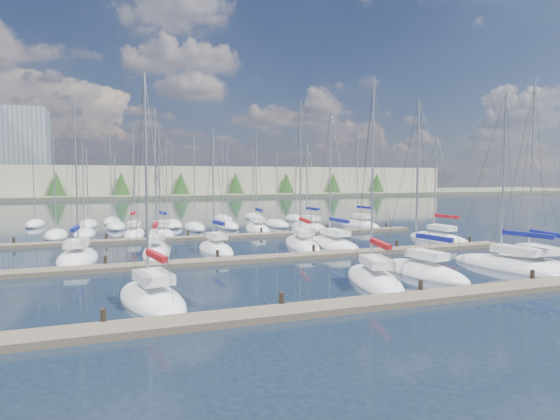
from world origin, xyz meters
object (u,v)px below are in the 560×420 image
object	(u,v)px
sailboat_p	(257,229)
sailboat_l	(333,244)
sailboat_f	(511,266)
sailboat_o	(161,233)
sailboat_m	(439,239)
sailboat_e	(422,271)
sailboat_k	(302,244)
sailboat_q	(309,227)
sailboat_h	(78,258)
sailboat_g	(535,265)
sailboat_j	(216,249)
sailboat_i	(157,252)
sailboat_r	(360,225)
sailboat_c	(152,298)
sailboat_n	(134,234)
sailboat_d	(374,280)

from	to	relation	value
sailboat_p	sailboat_l	bearing A→B (deg)	-75.68
sailboat_f	sailboat_o	distance (m)	34.85
sailboat_m	sailboat_f	world-z (taller)	sailboat_f
sailboat_e	sailboat_k	size ratio (longest dim) A/B	0.86
sailboat_q	sailboat_h	bearing A→B (deg)	-155.48
sailboat_e	sailboat_g	bearing A→B (deg)	-12.39
sailboat_m	sailboat_j	world-z (taller)	sailboat_m
sailboat_p	sailboat_i	bearing A→B (deg)	-129.07
sailboat_i	sailboat_k	xyz separation A→B (m)	(13.08, -0.16, -0.01)
sailboat_q	sailboat_k	world-z (taller)	sailboat_k
sailboat_e	sailboat_o	world-z (taller)	sailboat_o
sailboat_m	sailboat_p	size ratio (longest dim) A/B	0.90
sailboat_r	sailboat_j	size ratio (longest dim) A/B	1.15
sailboat_c	sailboat_h	bearing A→B (deg)	95.75
sailboat_p	sailboat_j	bearing A→B (deg)	-115.71
sailboat_f	sailboat_g	bearing A→B (deg)	-17.31
sailboat_l	sailboat_n	bearing A→B (deg)	138.38
sailboat_d	sailboat_j	xyz separation A→B (m)	(-6.36, 15.38, 0.00)
sailboat_i	sailboat_c	world-z (taller)	sailboat_i
sailboat_k	sailboat_h	bearing A→B (deg)	-166.80
sailboat_m	sailboat_g	xyz separation A→B (m)	(-2.93, -13.94, 0.00)
sailboat_i	sailboat_h	size ratio (longest dim) A/B	1.00
sailboat_j	sailboat_m	bearing A→B (deg)	-8.62
sailboat_n	sailboat_g	world-z (taller)	sailboat_g
sailboat_f	sailboat_d	world-z (taller)	sailboat_d
sailboat_q	sailboat_c	bearing A→B (deg)	-131.18
sailboat_i	sailboat_m	world-z (taller)	sailboat_i
sailboat_p	sailboat_f	bearing A→B (deg)	-67.28
sailboat_d	sailboat_k	size ratio (longest dim) A/B	0.92
sailboat_o	sailboat_k	world-z (taller)	sailboat_k
sailboat_o	sailboat_l	bearing A→B (deg)	-53.34
sailboat_e	sailboat_o	bearing A→B (deg)	109.74
sailboat_d	sailboat_q	world-z (taller)	sailboat_d
sailboat_g	sailboat_h	distance (m)	33.85
sailboat_c	sailboat_l	world-z (taller)	sailboat_l
sailboat_i	sailboat_p	xyz separation A→B (m)	(13.12, 13.80, -0.01)
sailboat_d	sailboat_q	bearing A→B (deg)	87.74
sailboat_g	sailboat_p	bearing A→B (deg)	121.90
sailboat_g	sailboat_h	world-z (taller)	sailboat_g
sailboat_d	sailboat_o	distance (m)	30.03
sailboat_n	sailboat_m	bearing A→B (deg)	-18.70
sailboat_p	sailboat_g	xyz separation A→B (m)	(11.50, -29.09, -0.01)
sailboat_r	sailboat_g	bearing A→B (deg)	-101.62
sailboat_i	sailboat_m	size ratio (longest dim) A/B	1.14
sailboat_i	sailboat_j	xyz separation A→B (m)	(4.96, -0.23, -0.01)
sailboat_o	sailboat_j	distance (m)	13.47
sailboat_k	sailboat_h	distance (m)	19.10
sailboat_c	sailboat_i	bearing A→B (deg)	72.96
sailboat_k	sailboat_j	bearing A→B (deg)	-168.49
sailboat_r	sailboat_c	distance (m)	41.01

